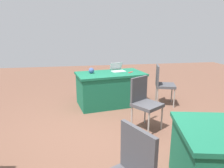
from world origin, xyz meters
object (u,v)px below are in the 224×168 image
yarn_ball (91,71)px  laptop_silver (118,70)px  chair_tucked_left (144,100)px  scissors_red (131,72)px  chair_aisle (163,82)px  table_foreground (110,89)px

yarn_ball → laptop_silver: bearing=-168.8°
chair_tucked_left → laptop_silver: size_ratio=2.50×
scissors_red → chair_tucked_left: bearing=42.3°
chair_aisle → laptop_silver: laptop_silver is taller
chair_tucked_left → chair_aisle: size_ratio=0.99×
table_foreground → laptop_silver: 0.50m
scissors_red → chair_aisle: bearing=120.9°
table_foreground → laptop_silver: laptop_silver is taller
laptop_silver → yarn_ball: (0.65, 0.13, 0.02)m
chair_tucked_left → laptop_silver: 1.56m
table_foreground → yarn_ball: bearing=-5.0°
chair_tucked_left → scissors_red: size_ratio=5.24×
laptop_silver → scissors_red: bearing=130.6°
yarn_ball → scissors_red: size_ratio=0.71×
table_foreground → chair_tucked_left: size_ratio=1.79×
table_foreground → laptop_silver: size_ratio=4.46×
yarn_ball → scissors_red: yarn_ball is taller
table_foreground → chair_tucked_left: chair_tucked_left is taller
chair_aisle → yarn_ball: 1.71m
chair_aisle → scissors_red: size_ratio=5.29×
laptop_silver → scissors_red: size_ratio=2.10×
chair_tucked_left → laptop_silver: (0.17, -1.52, 0.27)m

